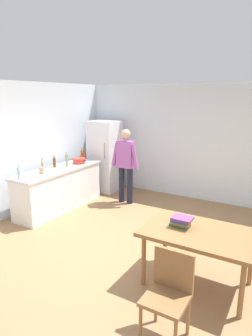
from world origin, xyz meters
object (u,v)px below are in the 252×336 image
object	(u,v)px
dining_table	(199,237)
refrigerator	(105,156)
chair	(169,289)
bottle_vinegar_tall	(67,160)
person	(126,161)
bottle_oil_amber	(82,155)
bottle_water_clear	(19,173)
bottle_beer_brown	(54,163)
cooking_pot	(79,161)
bottle_sauce_red	(84,156)
book_stack	(181,221)
utensil_jar	(42,170)

from	to	relation	value
dining_table	refrigerator	bearing A→B (deg)	140.71
chair	bottle_vinegar_tall	size ratio (longest dim) A/B	2.84
person	chair	distance (m)	3.93
bottle_oil_amber	person	bearing A→B (deg)	3.38
person	bottle_water_clear	bearing A→B (deg)	-117.69
refrigerator	bottle_beer_brown	xyz separation A→B (m)	(-0.24, -1.56, 0.11)
cooking_pot	bottle_sauce_red	distance (m)	0.34
bottle_sauce_red	book_stack	distance (m)	3.78
bottle_sauce_red	refrigerator	bearing A→B (deg)	77.10
dining_table	bottle_vinegar_tall	bearing A→B (deg)	158.33
refrigerator	bottle_sauce_red	world-z (taller)	refrigerator
chair	book_stack	bearing A→B (deg)	113.96
utensil_jar	bottle_oil_amber	size ratio (longest dim) A/B	1.14
bottle_vinegar_tall	book_stack	world-z (taller)	bottle_vinegar_tall
bottle_oil_amber	cooking_pot	bearing A→B (deg)	-59.66
cooking_pot	bottle_sauce_red	xyz separation A→B (m)	(-0.11, 0.31, 0.04)
refrigerator	dining_table	xyz separation A→B (m)	(3.30, -2.70, -0.23)
bottle_oil_amber	book_stack	bearing A→B (deg)	-31.88
refrigerator	cooking_pot	world-z (taller)	refrigerator
book_stack	dining_table	bearing A→B (deg)	-5.89
chair	bottle_sauce_red	world-z (taller)	bottle_sauce_red
dining_table	cooking_pot	world-z (taller)	cooking_pot
bottle_water_clear	bottle_beer_brown	size ratio (longest dim) A/B	1.15
bottle_oil_amber	book_stack	size ratio (longest dim) A/B	0.96
dining_table	bottle_vinegar_tall	xyz separation A→B (m)	(-3.37, 1.34, 0.36)
chair	book_stack	distance (m)	1.07
person	utensil_jar	world-z (taller)	person
chair	utensil_jar	xyz separation A→B (m)	(-3.38, 1.59, 0.44)
utensil_jar	bottle_water_clear	bearing A→B (deg)	-94.82
person	chair	size ratio (longest dim) A/B	1.87
bottle_water_clear	book_stack	distance (m)	3.18
person	bottle_oil_amber	distance (m)	1.20
chair	utensil_jar	size ratio (longest dim) A/B	2.84
chair	bottle_beer_brown	bearing A→B (deg)	159.03
refrigerator	person	distance (m)	1.10
refrigerator	bottle_vinegar_tall	bearing A→B (deg)	-93.07
person	bottle_oil_amber	bearing A→B (deg)	-176.62
utensil_jar	book_stack	size ratio (longest dim) A/B	1.10
refrigerator	book_stack	size ratio (longest dim) A/B	6.18
person	cooking_pot	size ratio (longest dim) A/B	4.25
dining_table	chair	bearing A→B (deg)	-90.00
bottle_beer_brown	book_stack	bearing A→B (deg)	-18.69
bottle_vinegar_tall	bottle_oil_amber	bearing A→B (deg)	103.32
bottle_water_clear	bottle_sauce_red	distance (m)	1.93
person	cooking_pot	distance (m)	1.08
bottle_sauce_red	bottle_water_clear	bearing A→B (deg)	-89.05
dining_table	bottle_vinegar_tall	size ratio (longest dim) A/B	4.37
utensil_jar	bottle_water_clear	size ratio (longest dim) A/B	1.07
refrigerator	cooking_pot	xyz separation A→B (m)	(-0.04, -0.98, 0.06)
bottle_vinegar_tall	person	bearing A→B (deg)	38.25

